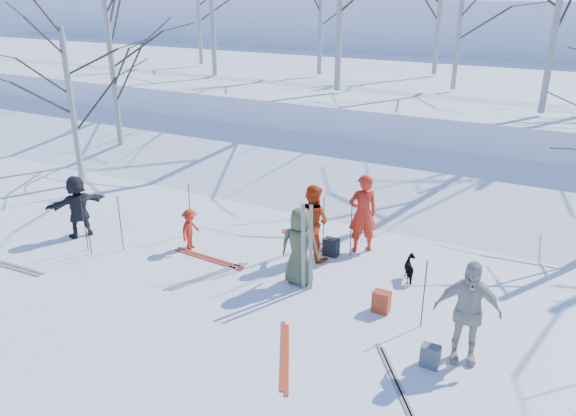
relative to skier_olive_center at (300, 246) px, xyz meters
The scene contains 35 objects.
ground 1.32m from the skier_olive_center, 127.14° to the right, with size 120.00×120.00×0.00m, color white.
snow_ramp 6.24m from the skier_olive_center, 95.80° to the left, with size 70.00×9.50×1.40m, color white.
snow_plateau 16.19m from the skier_olive_center, 92.22° to the left, with size 70.00×18.00×2.20m, color white.
far_hill 37.20m from the skier_olive_center, 90.97° to the left, with size 90.00×30.00×6.00m, color white.
skier_olive_center is the anchor object (origin of this frame).
skier_red_north 2.09m from the skier_olive_center, 73.58° to the left, with size 0.68×0.44×1.85m, color red.
skier_redor_behind 1.19m from the skier_olive_center, 103.19° to the left, with size 0.84×0.65×1.73m, color red.
skier_red_seated 2.99m from the skier_olive_center, behind, with size 0.63×0.36×0.98m, color red.
skier_cream_east 3.67m from the skier_olive_center, 16.71° to the right, with size 1.06×0.44×1.80m, color beige.
skier_grey_west 5.80m from the skier_olive_center, behind, with size 1.43×0.46×1.55m, color black.
dog 2.39m from the skier_olive_center, 29.84° to the left, with size 0.28×0.60×0.51m, color black.
upright_ski_left 0.35m from the skier_olive_center, 52.03° to the right, with size 0.07×0.02×1.90m, color silver.
upright_ski_right 0.44m from the skier_olive_center, 31.80° to the right, with size 0.07×0.02×1.90m, color silver.
ski_pair_a 3.59m from the skier_olive_center, 37.73° to the right, with size 1.24×1.68×0.02m, color silver, non-canonical shape.
ski_pair_b 2.64m from the skier_olive_center, 68.77° to the right, with size 1.06×1.78×0.02m, color #B7331A, non-canonical shape.
ski_pair_c 2.11m from the skier_olive_center, 159.10° to the right, with size 0.95×1.82×0.02m, color silver, non-canonical shape.
ski_pair_d 6.42m from the skier_olive_center, 158.29° to the right, with size 1.91×0.28×0.02m, color silver, non-canonical shape.
ski_pair_e 2.05m from the skier_olive_center, 110.47° to the left, with size 1.83×0.91×0.02m, color #B7331A, non-canonical shape.
ski_pair_f 2.42m from the skier_olive_center, behind, with size 1.91×0.33×0.02m, color #B7331A, non-canonical shape.
ski_pole_a 4.93m from the skier_olive_center, 167.60° to the right, with size 0.02×0.02×1.34m, color black.
ski_pole_b 1.71m from the skier_olive_center, 74.21° to the left, with size 0.02×0.02×1.34m, color black.
ski_pole_c 1.58m from the skier_olive_center, 96.74° to the left, with size 0.02×0.02×1.34m, color black.
ski_pole_d 3.54m from the skier_olive_center, 165.86° to the left, with size 0.02×0.02×1.34m, color black.
ski_pole_e 2.71m from the skier_olive_center, ahead, with size 0.02×0.02×1.34m, color black.
ski_pole_f 4.36m from the skier_olive_center, behind, with size 0.02×0.02×1.34m, color black.
ski_pole_g 5.12m from the skier_olive_center, 169.13° to the right, with size 0.02×0.02×1.34m, color black.
backpack_red 1.99m from the skier_olive_center, ahead, with size 0.32×0.22×0.42m, color #AE341A.
backpack_grey 3.50m from the skier_olive_center, 25.54° to the right, with size 0.30×0.20×0.38m, color #57595E.
backpack_dark 1.58m from the skier_olive_center, 87.14° to the left, with size 0.34×0.24×0.40m, color black.
birch_plateau_b 12.52m from the skier_olive_center, 88.83° to the left, with size 4.09×4.09×4.98m, color silver, non-canonical shape.
birch_plateau_f 18.41m from the skier_olive_center, 132.14° to the left, with size 4.51×4.51×5.58m, color silver, non-canonical shape.
birch_plateau_g 10.63m from the skier_olive_center, 68.70° to the left, with size 4.98×4.98×6.26m, color silver, non-canonical shape.
birch_plateau_i 14.69m from the skier_olive_center, 113.48° to the left, with size 4.51×4.51×5.58m, color silver, non-canonical shape.
birch_edge_a 9.17m from the skier_olive_center, 164.89° to the left, with size 3.88×3.88×4.69m, color silver, non-canonical shape.
birch_edge_d 11.01m from the skier_olive_center, 152.42° to the left, with size 4.61×4.61×5.73m, color silver, non-canonical shape.
Camera 1 is at (5.22, -8.34, 5.74)m, focal length 35.00 mm.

